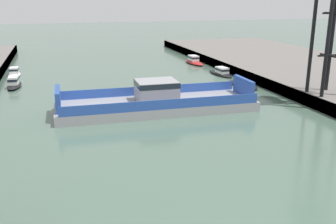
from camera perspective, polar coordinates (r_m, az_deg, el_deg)
name	(u,v)px	position (r m, az deg, el deg)	size (l,w,h in m)	color
chain_ferry	(157,102)	(45.54, -1.70, 1.56)	(23.54, 7.73, 3.63)	#939399
moored_boat_near_right	(243,85)	(59.37, 11.04, 4.00)	(3.17, 7.01, 0.98)	black
moored_boat_mid_left	(221,72)	(67.49, 7.87, 5.90)	(2.61, 7.22, 1.41)	black
moored_boat_far_left	(14,73)	(70.82, -21.84, 5.39)	(2.22, 5.60, 1.51)	white
moored_boat_upstream_a	(194,61)	(78.59, 3.88, 7.58)	(2.46, 7.34, 1.64)	red
moored_boat_upstream_b	(14,83)	(61.72, -21.85, 3.94)	(2.30, 5.92, 1.71)	black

